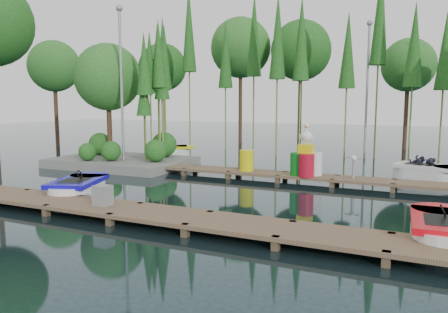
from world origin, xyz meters
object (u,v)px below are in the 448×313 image
at_px(boat_blue, 79,189).
at_px(utility_cabinet, 103,195).
at_px(island, 119,98).
at_px(yellow_barrel, 247,160).
at_px(drum_cluster, 306,160).
at_px(boat_red, 442,232).
at_px(boat_yellow_far, 170,151).

bearing_deg(boat_blue, utility_cabinet, -52.47).
bearing_deg(island, yellow_barrel, -6.58).
height_order(boat_blue, drum_cluster, drum_cluster).
relative_size(boat_red, drum_cluster, 1.45).
relative_size(utility_cabinet, drum_cluster, 0.28).
xyz_separation_m(utility_cabinet, drum_cluster, (3.75, 6.85, 0.30)).
xyz_separation_m(boat_red, boat_yellow_far, (-13.52, 10.60, 0.01)).
bearing_deg(utility_cabinet, boat_red, 8.95).
bearing_deg(utility_cabinet, drum_cluster, 61.33).
bearing_deg(island, drum_cluster, -5.78).
distance_m(island, boat_blue, 7.66).
height_order(boat_yellow_far, yellow_barrel, boat_yellow_far).
xyz_separation_m(boat_red, yellow_barrel, (-6.86, 5.72, 0.45)).
distance_m(island, drum_cluster, 9.63).
bearing_deg(boat_blue, drum_cluster, 22.68).
bearing_deg(drum_cluster, yellow_barrel, 176.45).
bearing_deg(boat_blue, boat_red, -20.10).
height_order(boat_yellow_far, utility_cabinet, boat_yellow_far).
height_order(boat_blue, boat_red, boat_blue).
distance_m(island, utility_cabinet, 9.92).
bearing_deg(boat_blue, island, 98.78).
relative_size(island, drum_cluster, 3.47).
height_order(yellow_barrel, drum_cluster, drum_cluster).
bearing_deg(drum_cluster, utility_cabinet, -118.67).
bearing_deg(yellow_barrel, drum_cluster, -3.55).
bearing_deg(island, boat_yellow_far, 87.16).
height_order(island, utility_cabinet, island).
bearing_deg(boat_yellow_far, utility_cabinet, -76.56).
relative_size(boat_red, yellow_barrel, 3.40).
height_order(island, yellow_barrel, island).
height_order(boat_blue, yellow_barrel, yellow_barrel).
xyz_separation_m(yellow_barrel, drum_cluster, (2.45, -0.15, 0.16)).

